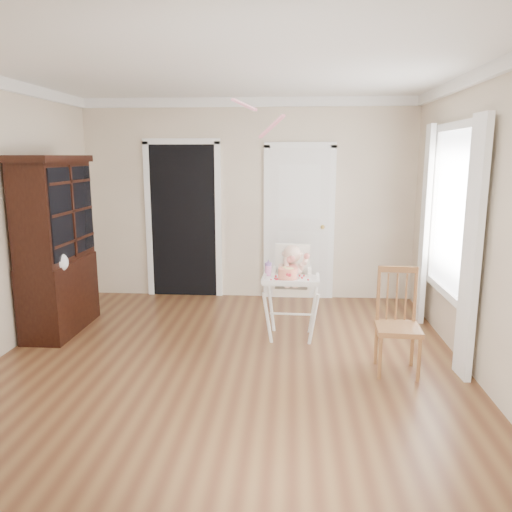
# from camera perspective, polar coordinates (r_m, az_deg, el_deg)

# --- Properties ---
(floor) EXTENTS (5.00, 5.00, 0.00)m
(floor) POSITION_cam_1_polar(r_m,az_deg,el_deg) (4.77, -3.59, -12.79)
(floor) COLOR #55311D
(floor) RESTS_ON ground
(ceiling) EXTENTS (5.00, 5.00, 0.00)m
(ceiling) POSITION_cam_1_polar(r_m,az_deg,el_deg) (4.41, -4.05, 21.15)
(ceiling) COLOR white
(ceiling) RESTS_ON wall_back
(wall_back) EXTENTS (4.50, 0.00, 4.50)m
(wall_back) POSITION_cam_1_polar(r_m,az_deg,el_deg) (6.86, -0.92, 6.37)
(wall_back) COLOR beige
(wall_back) RESTS_ON floor
(wall_right) EXTENTS (0.00, 5.00, 5.00)m
(wall_right) POSITION_cam_1_polar(r_m,az_deg,el_deg) (4.65, 24.88, 2.91)
(wall_right) COLOR beige
(wall_right) RESTS_ON floor
(crown_molding) EXTENTS (4.50, 5.00, 0.12)m
(crown_molding) POSITION_cam_1_polar(r_m,az_deg,el_deg) (4.40, -4.04, 20.38)
(crown_molding) COLOR white
(crown_molding) RESTS_ON ceiling
(doorway) EXTENTS (1.06, 0.05, 2.22)m
(doorway) POSITION_cam_1_polar(r_m,az_deg,el_deg) (7.00, -8.30, 4.38)
(doorway) COLOR black
(doorway) RESTS_ON wall_back
(closet_door) EXTENTS (0.96, 0.09, 2.13)m
(closet_door) POSITION_cam_1_polar(r_m,az_deg,el_deg) (6.84, 4.94, 3.58)
(closet_door) COLOR white
(closet_door) RESTS_ON wall_back
(window_right) EXTENTS (0.13, 1.84, 2.30)m
(window_right) POSITION_cam_1_polar(r_m,az_deg,el_deg) (5.38, 21.16, 3.54)
(window_right) COLOR white
(window_right) RESTS_ON wall_right
(high_chair) EXTENTS (0.62, 0.75, 1.03)m
(high_chair) POSITION_cam_1_polar(r_m,az_deg,el_deg) (5.35, 4.10, -2.86)
(high_chair) COLOR white
(high_chair) RESTS_ON floor
(baby) EXTENTS (0.30, 0.23, 0.46)m
(baby) POSITION_cam_1_polar(r_m,az_deg,el_deg) (5.34, 4.15, -1.23)
(baby) COLOR beige
(baby) RESTS_ON high_chair
(cake) EXTENTS (0.25, 0.25, 0.11)m
(cake) POSITION_cam_1_polar(r_m,az_deg,el_deg) (5.10, 3.62, -2.00)
(cake) COLOR silver
(cake) RESTS_ON high_chair
(sippy_cup) EXTENTS (0.07, 0.07, 0.17)m
(sippy_cup) POSITION_cam_1_polar(r_m,az_deg,el_deg) (5.23, 1.41, -1.46)
(sippy_cup) COLOR pink
(sippy_cup) RESTS_ON high_chair
(china_cabinet) EXTENTS (0.52, 1.16, 1.96)m
(china_cabinet) POSITION_cam_1_polar(r_m,az_deg,el_deg) (5.92, -21.85, 1.13)
(china_cabinet) COLOR black
(china_cabinet) RESTS_ON floor
(dining_chair) EXTENTS (0.41, 0.41, 0.96)m
(dining_chair) POSITION_cam_1_polar(r_m,az_deg,el_deg) (4.75, 15.88, -7.55)
(dining_chair) COLOR brown
(dining_chair) RESTS_ON floor
(streamer) EXTENTS (0.27, 0.44, 0.15)m
(streamer) POSITION_cam_1_polar(r_m,az_deg,el_deg) (4.51, -1.43, 16.93)
(streamer) COLOR pink
(streamer) RESTS_ON ceiling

